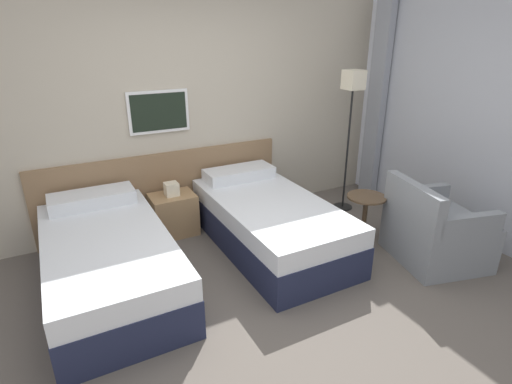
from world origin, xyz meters
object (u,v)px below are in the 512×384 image
bed_near_door (109,260)px  bed_near_window (269,222)px  side_table (365,211)px  nightstand (174,214)px  floor_lamp (352,99)px  armchair (435,233)px

bed_near_door → bed_near_window: (1.59, 0.00, 0.00)m
side_table → bed_near_window: bearing=155.5°
nightstand → side_table: bearing=-33.9°
bed_near_window → nightstand: 1.08m
floor_lamp → bed_near_door: bearing=-172.1°
nightstand → floor_lamp: (2.11, -0.33, 1.13)m
nightstand → side_table: (1.70, -1.14, 0.13)m
bed_near_door → bed_near_window: same height
bed_near_door → bed_near_window: bearing=0.0°
bed_near_window → floor_lamp: bearing=17.0°
bed_near_door → nightstand: size_ratio=3.24×
bed_near_window → armchair: bearing=-37.7°
nightstand → side_table: 2.05m
nightstand → floor_lamp: 2.42m
bed_near_door → side_table: bearing=-9.4°
side_table → armchair: armchair is taller
bed_near_door → bed_near_window: size_ratio=1.00×
floor_lamp → armchair: (-0.03, -1.39, -1.09)m
side_table → armchair: size_ratio=0.55×
floor_lamp → side_table: (-0.41, -0.81, -1.00)m
floor_lamp → armchair: bearing=-91.4°
bed_near_window → nightstand: (-0.80, 0.73, -0.03)m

